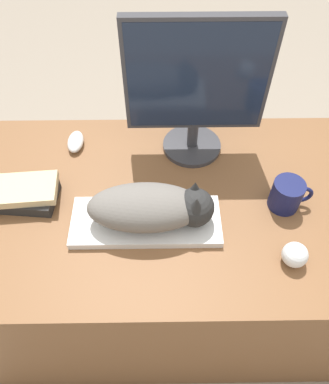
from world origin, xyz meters
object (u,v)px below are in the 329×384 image
(keyboard, at_px, (146,221))
(cat, at_px, (155,207))
(monitor, at_px, (197,85))
(book_stack, at_px, (23,193))
(coffee_mug, at_px, (287,195))
(computer_mouse, at_px, (76,142))
(baseball, at_px, (295,255))

(keyboard, bearing_deg, cat, -0.00)
(monitor, height_order, book_stack, monitor)
(monitor, bearing_deg, coffee_mug, -43.18)
(cat, bearing_deg, coffee_mug, 9.46)
(keyboard, bearing_deg, monitor, 64.13)
(monitor, xyz_separation_m, computer_mouse, (-0.41, 0.02, -0.24))
(baseball, bearing_deg, monitor, 119.29)
(keyboard, xyz_separation_m, cat, (0.03, -0.00, 0.07))
(monitor, xyz_separation_m, coffee_mug, (0.27, -0.25, -0.21))
(monitor, relative_size, book_stack, 2.16)
(monitor, bearing_deg, keyboard, -115.87)
(cat, bearing_deg, book_stack, 166.89)
(coffee_mug, distance_m, baseball, 0.20)
(baseball, relative_size, book_stack, 0.32)
(keyboard, xyz_separation_m, monitor, (0.15, 0.32, 0.25))
(keyboard, distance_m, cat, 0.08)
(cat, xyz_separation_m, coffee_mug, (0.40, 0.07, -0.03))
(keyboard, bearing_deg, coffee_mug, 8.83)
(baseball, bearing_deg, book_stack, 164.05)
(coffee_mug, relative_size, baseball, 1.80)
(coffee_mug, distance_m, book_stack, 0.81)
(computer_mouse, bearing_deg, keyboard, -53.02)
(computer_mouse, height_order, baseball, baseball)
(computer_mouse, relative_size, baseball, 1.47)
(computer_mouse, height_order, coffee_mug, coffee_mug)
(cat, height_order, book_stack, cat)
(keyboard, distance_m, coffee_mug, 0.43)
(monitor, relative_size, baseball, 6.67)
(keyboard, relative_size, coffee_mug, 3.45)
(monitor, height_order, coffee_mug, monitor)
(monitor, height_order, baseball, monitor)
(computer_mouse, bearing_deg, cat, -50.00)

